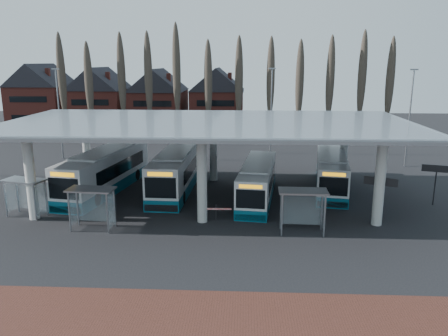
{
  "coord_description": "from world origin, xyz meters",
  "views": [
    {
      "loc": [
        2.9,
        -26.18,
        10.91
      ],
      "look_at": [
        1.3,
        7.0,
        2.77
      ],
      "focal_mm": 35.0,
      "sensor_mm": 36.0,
      "label": 1
    }
  ],
  "objects_px": {
    "bus_3": "(331,172)",
    "shelter_1": "(92,199)",
    "bus_2": "(258,182)",
    "shelter_2": "(302,201)",
    "bus_0": "(106,171)",
    "bus_1": "(177,171)",
    "shelter_0": "(26,189)"
  },
  "relations": [
    {
      "from": "bus_2",
      "to": "shelter_0",
      "type": "distance_m",
      "value": 17.42
    },
    {
      "from": "bus_1",
      "to": "shelter_0",
      "type": "distance_m",
      "value": 12.19
    },
    {
      "from": "bus_3",
      "to": "shelter_1",
      "type": "xyz_separation_m",
      "value": [
        -17.65,
        -10.47,
        0.56
      ]
    },
    {
      "from": "bus_0",
      "to": "shelter_0",
      "type": "distance_m",
      "value": 7.59
    },
    {
      "from": "bus_0",
      "to": "bus_2",
      "type": "relative_size",
      "value": 1.18
    },
    {
      "from": "bus_2",
      "to": "bus_3",
      "type": "bearing_deg",
      "value": 33.99
    },
    {
      "from": "bus_0",
      "to": "shelter_2",
      "type": "xyz_separation_m",
      "value": [
        15.76,
        -8.87,
        0.43
      ]
    },
    {
      "from": "shelter_0",
      "to": "bus_2",
      "type": "bearing_deg",
      "value": 30.61
    },
    {
      "from": "bus_2",
      "to": "shelter_1",
      "type": "xyz_separation_m",
      "value": [
        -11.11,
        -7.11,
        0.63
      ]
    },
    {
      "from": "shelter_2",
      "to": "bus_3",
      "type": "bearing_deg",
      "value": 71.24
    },
    {
      "from": "shelter_0",
      "to": "shelter_1",
      "type": "height_order",
      "value": "shelter_1"
    },
    {
      "from": "bus_0",
      "to": "bus_2",
      "type": "distance_m",
      "value": 13.19
    },
    {
      "from": "bus_2",
      "to": "shelter_0",
      "type": "bearing_deg",
      "value": -157.08
    },
    {
      "from": "bus_0",
      "to": "bus_1",
      "type": "bearing_deg",
      "value": 15.39
    },
    {
      "from": "bus_1",
      "to": "shelter_1",
      "type": "relative_size",
      "value": 3.99
    },
    {
      "from": "bus_0",
      "to": "bus_1",
      "type": "distance_m",
      "value": 6.13
    },
    {
      "from": "shelter_0",
      "to": "shelter_1",
      "type": "distance_m",
      "value": 6.06
    },
    {
      "from": "bus_0",
      "to": "shelter_1",
      "type": "height_order",
      "value": "bus_0"
    },
    {
      "from": "shelter_0",
      "to": "shelter_2",
      "type": "relative_size",
      "value": 1.02
    },
    {
      "from": "bus_3",
      "to": "shelter_0",
      "type": "xyz_separation_m",
      "value": [
        -23.27,
        -8.21,
        0.51
      ]
    },
    {
      "from": "shelter_2",
      "to": "shelter_1",
      "type": "bearing_deg",
      "value": -178.46
    },
    {
      "from": "bus_1",
      "to": "bus_2",
      "type": "relative_size",
      "value": 1.14
    },
    {
      "from": "bus_2",
      "to": "shelter_1",
      "type": "bearing_deg",
      "value": -140.62
    },
    {
      "from": "bus_3",
      "to": "bus_1",
      "type": "bearing_deg",
      "value": -166.92
    },
    {
      "from": "bus_3",
      "to": "shelter_1",
      "type": "bearing_deg",
      "value": -140.14
    },
    {
      "from": "bus_2",
      "to": "shelter_0",
      "type": "height_order",
      "value": "bus_2"
    },
    {
      "from": "shelter_0",
      "to": "shelter_1",
      "type": "xyz_separation_m",
      "value": [
        5.62,
        -2.26,
        0.06
      ]
    },
    {
      "from": "bus_0",
      "to": "shelter_2",
      "type": "distance_m",
      "value": 18.09
    },
    {
      "from": "bus_0",
      "to": "shelter_1",
      "type": "distance_m",
      "value": 9.12
    },
    {
      "from": "bus_0",
      "to": "shelter_1",
      "type": "xyz_separation_m",
      "value": [
        1.96,
        -8.9,
        0.38
      ]
    },
    {
      "from": "bus_0",
      "to": "shelter_0",
      "type": "xyz_separation_m",
      "value": [
        -3.66,
        -6.63,
        0.32
      ]
    },
    {
      "from": "bus_2",
      "to": "shelter_2",
      "type": "bearing_deg",
      "value": -62.38
    }
  ]
}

